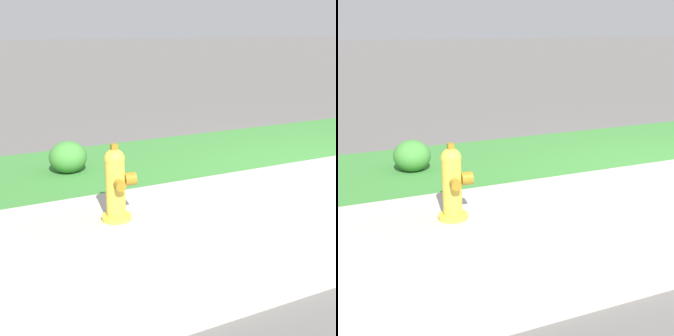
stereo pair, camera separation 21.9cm
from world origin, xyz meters
The scene contains 3 objects.
grass_verge centered at (0.00, 2.15, 0.00)m, with size 18.00×2.02×0.01m, color #387A33.
fire_hydrant_mid_block centered at (-2.85, 0.43, 0.34)m, with size 0.32×0.36×0.71m.
shrub_bush_near_lamp centered at (-2.85, 2.06, 0.19)m, with size 0.45×0.45×0.38m.
Camera 2 is at (-4.00, -3.36, 1.69)m, focal length 50.00 mm.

